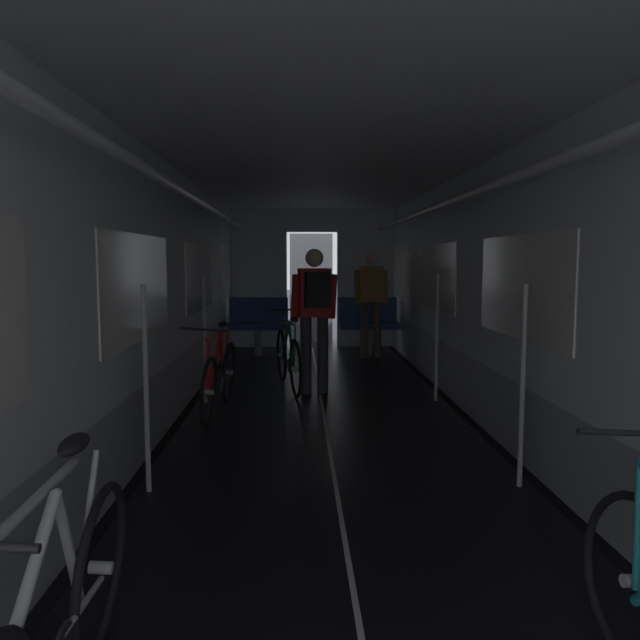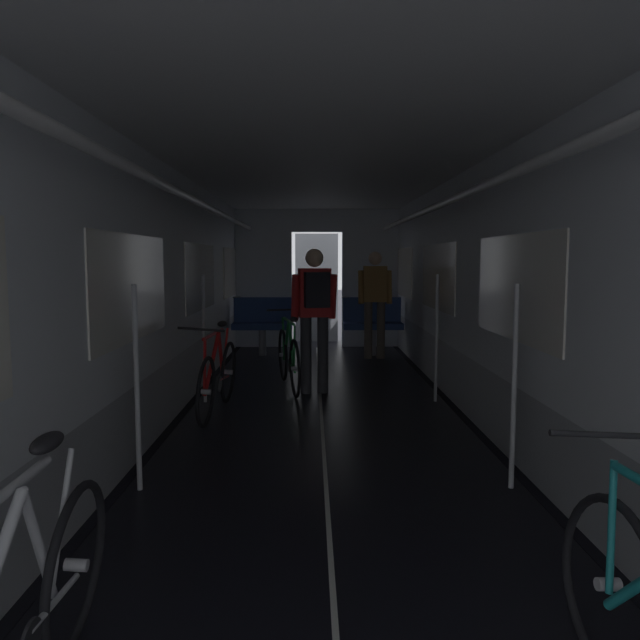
{
  "view_description": "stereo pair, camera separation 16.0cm",
  "coord_description": "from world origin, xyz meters",
  "px_view_note": "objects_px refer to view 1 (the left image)",
  "views": [
    {
      "loc": [
        -0.26,
        -1.98,
        1.56
      ],
      "look_at": [
        0.0,
        5.14,
        0.86
      ],
      "focal_mm": 34.65,
      "sensor_mm": 36.0,
      "label": 1
    },
    {
      "loc": [
        -0.1,
        -1.98,
        1.56
      ],
      "look_at": [
        0.0,
        5.14,
        0.86
      ],
      "focal_mm": 34.65,
      "sensor_mm": 36.0,
      "label": 2
    }
  ],
  "objects_px": {
    "bicycle_red": "(220,377)",
    "person_cyclist_aisle": "(315,307)",
    "bench_seat_far_left": "(258,321)",
    "person_standing_near_bench": "(371,297)",
    "bench_seat_far_right": "(368,320)",
    "bicycle_green_in_aisle": "(288,357)",
    "bicycle_silver": "(53,631)"
  },
  "relations": [
    {
      "from": "bench_seat_far_left",
      "to": "person_cyclist_aisle",
      "type": "relative_size",
      "value": 0.58
    },
    {
      "from": "bench_seat_far_right",
      "to": "bicycle_green_in_aisle",
      "type": "relative_size",
      "value": 0.59
    },
    {
      "from": "bicycle_red",
      "to": "person_cyclist_aisle",
      "type": "distance_m",
      "value": 1.5
    },
    {
      "from": "bicycle_red",
      "to": "person_cyclist_aisle",
      "type": "bearing_deg",
      "value": 43.51
    },
    {
      "from": "person_cyclist_aisle",
      "to": "bicycle_green_in_aisle",
      "type": "xyz_separation_m",
      "value": [
        -0.32,
        0.27,
        -0.63
      ]
    },
    {
      "from": "bicycle_silver",
      "to": "bicycle_green_in_aisle",
      "type": "distance_m",
      "value": 5.54
    },
    {
      "from": "bench_seat_far_right",
      "to": "bicycle_silver",
      "type": "relative_size",
      "value": 0.58
    },
    {
      "from": "bench_seat_far_left",
      "to": "bicycle_red",
      "type": "height_order",
      "value": "bench_seat_far_left"
    },
    {
      "from": "person_cyclist_aisle",
      "to": "bicycle_green_in_aisle",
      "type": "height_order",
      "value": "person_cyclist_aisle"
    },
    {
      "from": "bench_seat_far_right",
      "to": "person_standing_near_bench",
      "type": "relative_size",
      "value": 0.58
    },
    {
      "from": "bench_seat_far_left",
      "to": "bicycle_red",
      "type": "bearing_deg",
      "value": -92.18
    },
    {
      "from": "bicycle_silver",
      "to": "bicycle_red",
      "type": "bearing_deg",
      "value": 90.13
    },
    {
      "from": "bench_seat_far_right",
      "to": "bicycle_red",
      "type": "xyz_separation_m",
      "value": [
        -1.95,
        -3.88,
        -0.18
      ]
    },
    {
      "from": "bicycle_red",
      "to": "person_cyclist_aisle",
      "type": "relative_size",
      "value": 1.0
    },
    {
      "from": "person_cyclist_aisle",
      "to": "bicycle_green_in_aisle",
      "type": "distance_m",
      "value": 0.75
    },
    {
      "from": "person_cyclist_aisle",
      "to": "person_standing_near_bench",
      "type": "relative_size",
      "value": 1.0
    },
    {
      "from": "bicycle_green_in_aisle",
      "to": "bench_seat_far_right",
      "type": "bearing_deg",
      "value": 64.52
    },
    {
      "from": "bicycle_silver",
      "to": "person_standing_near_bench",
      "type": "xyz_separation_m",
      "value": [
        1.94,
        7.79,
        0.59
      ]
    },
    {
      "from": "person_cyclist_aisle",
      "to": "bicycle_green_in_aisle",
      "type": "bearing_deg",
      "value": 139.55
    },
    {
      "from": "bicycle_silver",
      "to": "bench_seat_far_left",
      "type": "bearing_deg",
      "value": 89.03
    },
    {
      "from": "bench_seat_far_right",
      "to": "person_cyclist_aisle",
      "type": "height_order",
      "value": "person_cyclist_aisle"
    },
    {
      "from": "bicycle_silver",
      "to": "bicycle_green_in_aisle",
      "type": "bearing_deg",
      "value": 83.11
    },
    {
      "from": "person_standing_near_bench",
      "to": "bench_seat_far_right",
      "type": "bearing_deg",
      "value": 90.41
    },
    {
      "from": "person_standing_near_bench",
      "to": "bench_seat_far_left",
      "type": "bearing_deg",
      "value": 168.21
    },
    {
      "from": "person_standing_near_bench",
      "to": "person_cyclist_aisle",
      "type": "bearing_deg",
      "value": -110.54
    },
    {
      "from": "bench_seat_far_right",
      "to": "bicycle_red",
      "type": "relative_size",
      "value": 0.58
    },
    {
      "from": "bench_seat_far_left",
      "to": "bicycle_silver",
      "type": "relative_size",
      "value": 0.58
    },
    {
      "from": "bench_seat_far_left",
      "to": "bicycle_green_in_aisle",
      "type": "relative_size",
      "value": 0.59
    },
    {
      "from": "bicycle_red",
      "to": "person_standing_near_bench",
      "type": "xyz_separation_m",
      "value": [
        1.95,
        3.5,
        0.59
      ]
    },
    {
      "from": "bench_seat_far_right",
      "to": "bicycle_silver",
      "type": "bearing_deg",
      "value": -103.34
    },
    {
      "from": "bench_seat_far_left",
      "to": "bicycle_red",
      "type": "relative_size",
      "value": 0.58
    },
    {
      "from": "bench_seat_far_right",
      "to": "bicycle_silver",
      "type": "distance_m",
      "value": 8.4
    }
  ]
}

